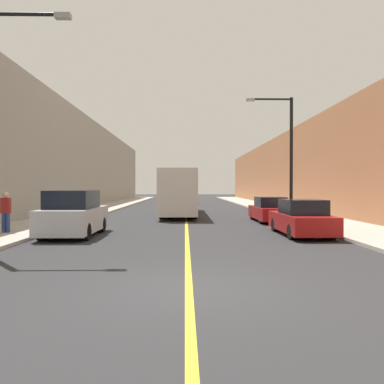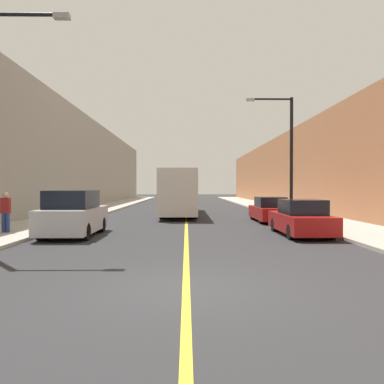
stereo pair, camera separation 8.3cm
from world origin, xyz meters
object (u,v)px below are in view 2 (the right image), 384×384
at_px(car_right_near, 301,219).
at_px(street_lamp_right, 287,149).
at_px(car_right_mid, 270,210).
at_px(bus, 179,192).
at_px(pedestrian, 6,212).
at_px(parked_suv_left, 73,215).

distance_m(car_right_near, street_lamp_right, 7.79).
bearing_deg(car_right_mid, bus, 133.06).
bearing_deg(car_right_mid, car_right_near, -90.59).
relative_size(car_right_mid, street_lamp_right, 0.62).
height_order(car_right_near, car_right_mid, car_right_near).
relative_size(bus, pedestrian, 7.18).
relative_size(street_lamp_right, pedestrian, 4.30).
distance_m(car_right_near, car_right_mid, 6.39).
xyz_separation_m(street_lamp_right, pedestrian, (-13.98, -6.59, -3.39)).
distance_m(car_right_mid, street_lamp_right, 3.93).
distance_m(bus, pedestrian, 14.21).
bearing_deg(car_right_near, parked_suv_left, -179.65).
height_order(parked_suv_left, car_right_mid, parked_suv_left).
xyz_separation_m(bus, car_right_near, (5.50, -12.34, -1.04)).
distance_m(street_lamp_right, pedestrian, 15.82).
xyz_separation_m(car_right_near, street_lamp_right, (1.21, 6.74, 3.72)).
height_order(street_lamp_right, pedestrian, street_lamp_right).
height_order(bus, street_lamp_right, street_lamp_right).
bearing_deg(bus, car_right_near, -65.97).
height_order(bus, pedestrian, bus).
bearing_deg(car_right_mid, parked_suv_left, -146.83).
bearing_deg(parked_suv_left, bus, 70.89).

